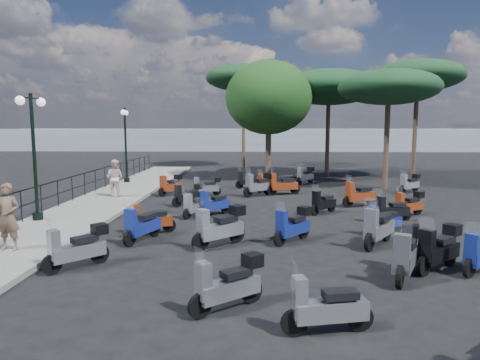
{
  "coord_description": "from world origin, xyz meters",
  "views": [
    {
      "loc": [
        0.2,
        -16.12,
        3.44
      ],
      "look_at": [
        -0.42,
        1.48,
        1.2
      ],
      "focal_mm": 32.0,
      "sensor_mm": 36.0,
      "label": 1
    }
  ],
  "objects_px": {
    "scooter_0": "(77,248)",
    "scooter_16": "(267,183)",
    "scooter_9": "(214,204)",
    "broadleaf_tree": "(269,98)",
    "scooter_2": "(142,226)",
    "scooter_24": "(439,249)",
    "pedestrian_far": "(115,178)",
    "scooter_6": "(228,285)",
    "scooter_10": "(259,185)",
    "woman": "(8,217)",
    "scooter_13": "(378,229)",
    "pine_2": "(244,78)",
    "scooter_4": "(206,187)",
    "scooter_26": "(409,204)",
    "scooter_25": "(391,211)",
    "scooter_7": "(220,227)",
    "scooter_15": "(323,203)",
    "scooter_17": "(283,185)",
    "scooter_22": "(305,176)",
    "scooter_1": "(151,221)",
    "pine_1": "(418,76)",
    "scooter_12": "(326,308)",
    "scooter_21": "(359,195)",
    "scooter_3": "(188,195)",
    "lamp_post_2": "(126,140)",
    "scooter_5": "(170,185)",
    "scooter_27": "(409,184)",
    "scooter_11": "(248,181)",
    "lamp_post_1": "(34,149)",
    "pine_3": "(389,87)",
    "scooter_20": "(383,221)",
    "scooter_14": "(293,226)",
    "scooter_19": "(406,255)",
    "scooter_8": "(195,205)",
    "pine_0": "(329,87)"
  },
  "relations": [
    {
      "from": "scooter_7",
      "to": "scooter_15",
      "type": "distance_m",
      "value": 5.93
    },
    {
      "from": "scooter_5",
      "to": "pine_1",
      "type": "xyz_separation_m",
      "value": [
        14.56,
        7.16,
        6.09
      ]
    },
    {
      "from": "scooter_2",
      "to": "scooter_10",
      "type": "bearing_deg",
      "value": -91.13
    },
    {
      "from": "lamp_post_2",
      "to": "scooter_25",
      "type": "height_order",
      "value": "lamp_post_2"
    },
    {
      "from": "scooter_0",
      "to": "scooter_26",
      "type": "distance_m",
      "value": 12.04
    },
    {
      "from": "scooter_25",
      "to": "scooter_7",
      "type": "bearing_deg",
      "value": 100.2
    },
    {
      "from": "scooter_16",
      "to": "scooter_2",
      "type": "bearing_deg",
      "value": 109.87
    },
    {
      "from": "scooter_24",
      "to": "pine_2",
      "type": "bearing_deg",
      "value": -27.83
    },
    {
      "from": "scooter_25",
      "to": "pine_1",
      "type": "distance_m",
      "value": 15.4
    },
    {
      "from": "scooter_26",
      "to": "scooter_25",
      "type": "bearing_deg",
      "value": 108.62
    },
    {
      "from": "scooter_1",
      "to": "scooter_16",
      "type": "relative_size",
      "value": 1.19
    },
    {
      "from": "scooter_2",
      "to": "scooter_24",
      "type": "distance_m",
      "value": 8.08
    },
    {
      "from": "scooter_19",
      "to": "scooter_25",
      "type": "bearing_deg",
      "value": -77.03
    },
    {
      "from": "scooter_15",
      "to": "scooter_25",
      "type": "height_order",
      "value": "scooter_25"
    },
    {
      "from": "scooter_21",
      "to": "pine_2",
      "type": "xyz_separation_m",
      "value": [
        -5.42,
        17.12,
        6.79
      ]
    },
    {
      "from": "scooter_22",
      "to": "scooter_16",
      "type": "bearing_deg",
      "value": 93.45
    },
    {
      "from": "scooter_3",
      "to": "scooter_5",
      "type": "distance_m",
      "value": 3.18
    },
    {
      "from": "scooter_0",
      "to": "scooter_16",
      "type": "relative_size",
      "value": 1.08
    },
    {
      "from": "lamp_post_2",
      "to": "scooter_5",
      "type": "distance_m",
      "value": 5.4
    },
    {
      "from": "scooter_25",
      "to": "pine_1",
      "type": "height_order",
      "value": "pine_1"
    },
    {
      "from": "pine_3",
      "to": "scooter_13",
      "type": "bearing_deg",
      "value": -107.44
    },
    {
      "from": "scooter_12",
      "to": "scooter_21",
      "type": "distance_m",
      "value": 11.89
    },
    {
      "from": "scooter_2",
      "to": "scooter_17",
      "type": "distance_m",
      "value": 10.14
    },
    {
      "from": "scooter_13",
      "to": "scooter_27",
      "type": "bearing_deg",
      "value": -77.44
    },
    {
      "from": "scooter_19",
      "to": "pine_1",
      "type": "height_order",
      "value": "pine_1"
    },
    {
      "from": "woman",
      "to": "scooter_4",
      "type": "xyz_separation_m",
      "value": [
        4.14,
        9.91,
        -0.6
      ]
    },
    {
      "from": "pedestrian_far",
      "to": "scooter_4",
      "type": "distance_m",
      "value": 4.37
    },
    {
      "from": "scooter_26",
      "to": "scooter_13",
      "type": "bearing_deg",
      "value": 121.16
    },
    {
      "from": "scooter_9",
      "to": "broadleaf_tree",
      "type": "distance_m",
      "value": 12.04
    },
    {
      "from": "scooter_3",
      "to": "scooter_5",
      "type": "relative_size",
      "value": 0.87
    },
    {
      "from": "scooter_2",
      "to": "scooter_9",
      "type": "distance_m",
      "value": 4.22
    },
    {
      "from": "scooter_10",
      "to": "pine_0",
      "type": "bearing_deg",
      "value": -69.29
    },
    {
      "from": "scooter_8",
      "to": "scooter_16",
      "type": "distance_m",
      "value": 7.03
    },
    {
      "from": "scooter_21",
      "to": "scooter_22",
      "type": "bearing_deg",
      "value": -14.72
    },
    {
      "from": "scooter_26",
      "to": "pine_2",
      "type": "distance_m",
      "value": 21.35
    },
    {
      "from": "scooter_10",
      "to": "scooter_13",
      "type": "relative_size",
      "value": 0.95
    },
    {
      "from": "scooter_26",
      "to": "scooter_15",
      "type": "bearing_deg",
      "value": 55.67
    },
    {
      "from": "scooter_9",
      "to": "scooter_12",
      "type": "relative_size",
      "value": 0.8
    },
    {
      "from": "scooter_6",
      "to": "scooter_10",
      "type": "distance_m",
      "value": 13.22
    },
    {
      "from": "scooter_3",
      "to": "scooter_24",
      "type": "xyz_separation_m",
      "value": [
        7.27,
        -8.1,
        0.06
      ]
    },
    {
      "from": "scooter_2",
      "to": "scooter_3",
      "type": "xyz_separation_m",
      "value": [
        0.47,
        5.82,
        -0.02
      ]
    },
    {
      "from": "pedestrian_far",
      "to": "pine_2",
      "type": "bearing_deg",
      "value": -99.41
    },
    {
      "from": "scooter_2",
      "to": "scooter_12",
      "type": "relative_size",
      "value": 1.04
    },
    {
      "from": "scooter_22",
      "to": "scooter_17",
      "type": "bearing_deg",
      "value": 109.49
    },
    {
      "from": "scooter_14",
      "to": "scooter_15",
      "type": "bearing_deg",
      "value": -69.36
    },
    {
      "from": "pedestrian_far",
      "to": "scooter_24",
      "type": "bearing_deg",
      "value": 149.01
    },
    {
      "from": "scooter_22",
      "to": "broadleaf_tree",
      "type": "xyz_separation_m",
      "value": [
        -2.17,
        1.57,
        4.68
      ]
    },
    {
      "from": "scooter_20",
      "to": "scooter_25",
      "type": "xyz_separation_m",
      "value": [
        0.77,
        1.65,
        0.01
      ]
    },
    {
      "from": "scooter_11",
      "to": "lamp_post_1",
      "type": "bearing_deg",
      "value": 116.08
    },
    {
      "from": "woman",
      "to": "broadleaf_tree",
      "type": "distance_m",
      "value": 18.17
    }
  ]
}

